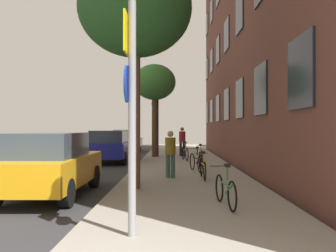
# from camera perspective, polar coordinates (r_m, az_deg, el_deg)

# --- Properties ---
(ground_plane) EXTENTS (41.80, 41.80, 0.00)m
(ground_plane) POSITION_cam_1_polar(r_m,az_deg,el_deg) (17.69, -9.15, -6.02)
(ground_plane) COLOR #332D28
(road_asphalt) EXTENTS (7.00, 38.00, 0.01)m
(road_asphalt) POSITION_cam_1_polar(r_m,az_deg,el_deg) (18.17, -15.72, -5.84)
(road_asphalt) COLOR #2D2D30
(road_asphalt) RESTS_ON ground
(sidewalk) EXTENTS (4.20, 38.00, 0.12)m
(sidewalk) POSITION_cam_1_polar(r_m,az_deg,el_deg) (17.44, 2.32, -5.91)
(sidewalk) COLOR gray
(sidewalk) RESTS_ON ground
(sign_post) EXTENTS (0.16, 0.60, 3.55)m
(sign_post) POSITION_cam_1_polar(r_m,az_deg,el_deg) (5.48, -5.94, 3.93)
(sign_post) COLOR gray
(sign_post) RESTS_ON sidewalk
(traffic_light) EXTENTS (0.43, 0.24, 3.78)m
(traffic_light) POSITION_cam_1_polar(r_m,az_deg,el_deg) (21.22, -1.93, 2.24)
(traffic_light) COLOR black
(traffic_light) RESTS_ON sidewalk
(tree_near) EXTENTS (3.09, 3.09, 6.19)m
(tree_near) POSITION_cam_1_polar(r_m,az_deg,el_deg) (10.31, -5.22, 17.83)
(tree_near) COLOR brown
(tree_near) RESTS_ON sidewalk
(tree_far) EXTENTS (2.42, 2.42, 5.32)m
(tree_far) POSITION_cam_1_polar(r_m,az_deg,el_deg) (20.92, -2.12, 6.73)
(tree_far) COLOR #4C3823
(tree_far) RESTS_ON sidewalk
(bicycle_0) EXTENTS (0.42, 1.60, 0.90)m
(bicycle_0) POSITION_cam_1_polar(r_m,az_deg,el_deg) (7.68, 9.06, -9.93)
(bicycle_0) COLOR black
(bicycle_0) RESTS_ON sidewalk
(bicycle_1) EXTENTS (0.42, 1.69, 0.89)m
(bicycle_1) POSITION_cam_1_polar(r_m,az_deg,el_deg) (11.73, 5.55, -6.63)
(bicycle_1) COLOR black
(bicycle_1) RESTS_ON sidewalk
(bicycle_2) EXTENTS (0.54, 1.68, 0.94)m
(bicycle_2) POSITION_cam_1_polar(r_m,az_deg,el_deg) (13.62, 4.48, -5.66)
(bicycle_2) COLOR black
(bicycle_2) RESTS_ON sidewalk
(bicycle_3) EXTENTS (0.44, 1.72, 0.98)m
(bicycle_3) POSITION_cam_1_polar(r_m,az_deg,el_deg) (15.18, 5.20, -5.06)
(bicycle_3) COLOR black
(bicycle_3) RESTS_ON sidewalk
(bicycle_4) EXTENTS (0.43, 1.62, 0.96)m
(bicycle_4) POSITION_cam_1_polar(r_m,az_deg,el_deg) (18.27, 2.71, -4.29)
(bicycle_4) COLOR black
(bicycle_4) RESTS_ON sidewalk
(pedestrian_0) EXTENTS (0.46, 0.46, 1.55)m
(pedestrian_0) POSITION_cam_1_polar(r_m,az_deg,el_deg) (11.86, 0.38, -3.95)
(pedestrian_0) COLOR #33594C
(pedestrian_0) RESTS_ON sidewalk
(pedestrian_1) EXTENTS (0.45, 0.45, 1.69)m
(pedestrian_1) POSITION_cam_1_polar(r_m,az_deg,el_deg) (21.14, 2.27, -2.15)
(pedestrian_1) COLOR #26262D
(pedestrian_1) RESTS_ON sidewalk
(car_0) EXTENTS (1.82, 4.29, 1.62)m
(car_0) POSITION_cam_1_polar(r_m,az_deg,el_deg) (9.72, -18.05, -5.68)
(car_0) COLOR orange
(car_0) RESTS_ON road_asphalt
(car_1) EXTENTS (1.96, 4.17, 1.62)m
(car_1) POSITION_cam_1_polar(r_m,az_deg,el_deg) (18.51, -9.19, -3.15)
(car_1) COLOR navy
(car_1) RESTS_ON road_asphalt
(car_2) EXTENTS (1.98, 4.46, 1.62)m
(car_2) POSITION_cam_1_polar(r_m,az_deg,el_deg) (26.97, -6.55, -2.27)
(car_2) COLOR silver
(car_2) RESTS_ON road_asphalt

